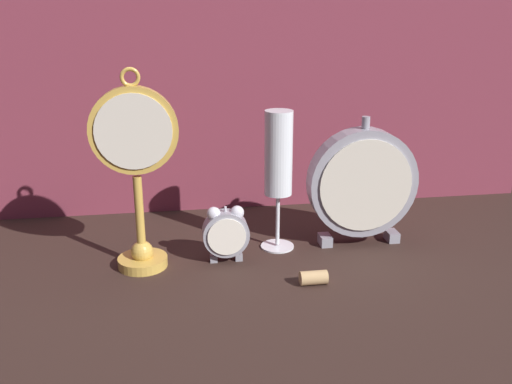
{
  "coord_description": "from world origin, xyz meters",
  "views": [
    {
      "loc": [
        -0.14,
        -0.8,
        0.41
      ],
      "look_at": [
        0.0,
        0.08,
        0.11
      ],
      "focal_mm": 40.0,
      "sensor_mm": 36.0,
      "label": 1
    }
  ],
  "objects_px": {
    "pocket_watch_on_stand": "(136,170)",
    "mantel_clock_silver": "(362,183)",
    "alarm_clock_twin_bell": "(226,232)",
    "wine_cork": "(314,278)",
    "champagne_flute": "(278,162)"
  },
  "relations": [
    {
      "from": "pocket_watch_on_stand",
      "to": "mantel_clock_silver",
      "type": "bearing_deg",
      "value": 5.8
    },
    {
      "from": "alarm_clock_twin_bell",
      "to": "wine_cork",
      "type": "relative_size",
      "value": 2.31
    },
    {
      "from": "mantel_clock_silver",
      "to": "wine_cork",
      "type": "xyz_separation_m",
      "value": [
        -0.12,
        -0.14,
        -0.1
      ]
    },
    {
      "from": "mantel_clock_silver",
      "to": "alarm_clock_twin_bell",
      "type": "bearing_deg",
      "value": -170.67
    },
    {
      "from": "champagne_flute",
      "to": "mantel_clock_silver",
      "type": "bearing_deg",
      "value": -1.57
    },
    {
      "from": "pocket_watch_on_stand",
      "to": "champagne_flute",
      "type": "xyz_separation_m",
      "value": [
        0.23,
        0.04,
        -0.01
      ]
    },
    {
      "from": "pocket_watch_on_stand",
      "to": "champagne_flute",
      "type": "distance_m",
      "value": 0.24
    },
    {
      "from": "champagne_flute",
      "to": "wine_cork",
      "type": "relative_size",
      "value": 5.79
    },
    {
      "from": "champagne_flute",
      "to": "wine_cork",
      "type": "distance_m",
      "value": 0.21
    },
    {
      "from": "alarm_clock_twin_bell",
      "to": "champagne_flute",
      "type": "bearing_deg",
      "value": 24.86
    },
    {
      "from": "champagne_flute",
      "to": "wine_cork",
      "type": "bearing_deg",
      "value": -78.87
    },
    {
      "from": "mantel_clock_silver",
      "to": "champagne_flute",
      "type": "height_order",
      "value": "champagne_flute"
    },
    {
      "from": "champagne_flute",
      "to": "wine_cork",
      "type": "height_order",
      "value": "champagne_flute"
    },
    {
      "from": "alarm_clock_twin_bell",
      "to": "wine_cork",
      "type": "xyz_separation_m",
      "value": [
        0.12,
        -0.1,
        -0.04
      ]
    },
    {
      "from": "pocket_watch_on_stand",
      "to": "alarm_clock_twin_bell",
      "type": "bearing_deg",
      "value": -0.58
    }
  ]
}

